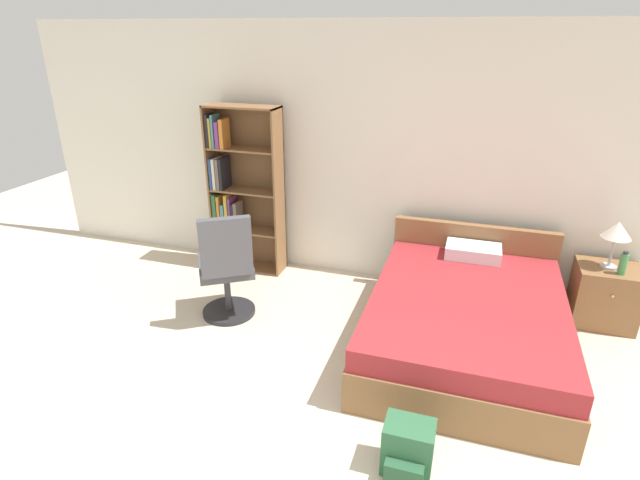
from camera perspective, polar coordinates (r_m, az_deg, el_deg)
wall_back at (r=5.05m, az=12.69°, el=8.66°), size 9.00×0.06×2.60m
bookshelf at (r=5.47m, az=-9.36°, el=5.41°), size 0.78×0.28×1.80m
bed at (r=4.40m, az=16.29°, el=-8.67°), size 1.55×2.06×0.77m
office_chair at (r=4.57m, az=-10.65°, el=-3.35°), size 0.69×0.72×1.07m
nightstand at (r=5.24m, az=29.73°, el=-5.48°), size 0.53×0.47×0.56m
table_lamp at (r=5.00m, az=30.83°, el=0.82°), size 0.24×0.24×0.43m
water_bottle at (r=5.00m, az=31.34°, el=-2.30°), size 0.06×0.06×0.21m
backpack_green at (r=3.32m, az=9.99°, el=-22.54°), size 0.30×0.30×0.34m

